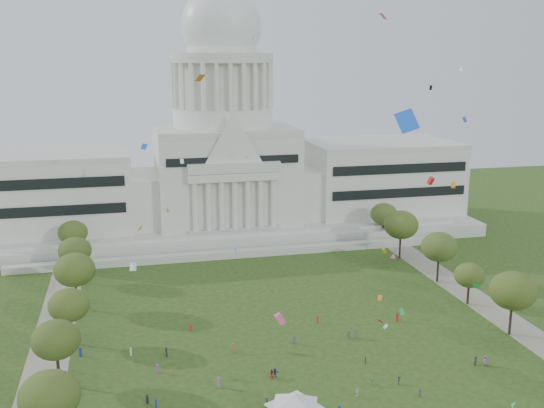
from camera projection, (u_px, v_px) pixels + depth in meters
name	position (u px, v px, depth m)	size (l,w,h in m)	color
ground	(334.00, 404.00, 105.63)	(400.00, 400.00, 0.00)	#2A4415
capitol	(224.00, 163.00, 208.25)	(160.00, 64.50, 91.30)	beige
path_left	(49.00, 354.00, 123.32)	(8.00, 160.00, 0.04)	gray
path_right	(492.00, 310.00, 144.81)	(8.00, 160.00, 0.04)	gray
row_tree_l_1	(50.00, 396.00, 90.93)	(8.86, 8.86, 12.59)	black
row_tree_l_2	(56.00, 340.00, 110.02)	(8.42, 8.42, 11.97)	black
row_tree_r_2	(513.00, 291.00, 129.86)	(9.55, 9.55, 13.58)	black
row_tree_l_3	(69.00, 305.00, 126.05)	(8.12, 8.12, 11.55)	black
row_tree_r_3	(469.00, 275.00, 146.66)	(7.01, 7.01, 9.98)	black
row_tree_l_4	(74.00, 270.00, 143.32)	(9.29, 9.29, 13.21)	black
row_tree_r_4	(439.00, 247.00, 160.98)	(9.19, 9.19, 13.06)	black
row_tree_l_5	(75.00, 251.00, 160.91)	(8.33, 8.33, 11.85)	black
row_tree_r_5	(401.00, 225.00, 179.66)	(9.82, 9.82, 13.96)	black
row_tree_l_6	(73.00, 233.00, 177.76)	(8.19, 8.19, 11.64)	black
row_tree_r_6	(384.00, 214.00, 197.53)	(8.42, 8.42, 11.97)	black
event_tent	(295.00, 400.00, 99.10)	(12.69, 12.69, 5.36)	#4C4C4C
person_0	(485.00, 361.00, 118.63)	(0.95, 0.62, 1.94)	#994C8C
person_2	(476.00, 361.00, 118.80)	(0.86, 0.53, 1.77)	#4C4C51
person_3	(372.00, 382.00, 111.40)	(1.00, 0.52, 1.55)	#33723F
person_4	(357.00, 392.00, 107.78)	(1.03, 0.56, 1.75)	silver
person_5	(275.00, 373.00, 114.45)	(1.54, 0.61, 1.66)	navy
person_8	(271.00, 374.00, 113.83)	(0.85, 0.53, 1.75)	#B21E1E
person_9	(399.00, 380.00, 111.75)	(1.02, 0.53, 1.58)	#26262B
person_10	(365.00, 360.00, 119.59)	(0.80, 0.44, 1.36)	#4C4C51
distant_crowd	(243.00, 366.00, 116.85)	(66.77, 40.29, 1.95)	#B21E1E
kite_swarm	(332.00, 223.00, 110.50)	(91.54, 107.05, 64.63)	black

